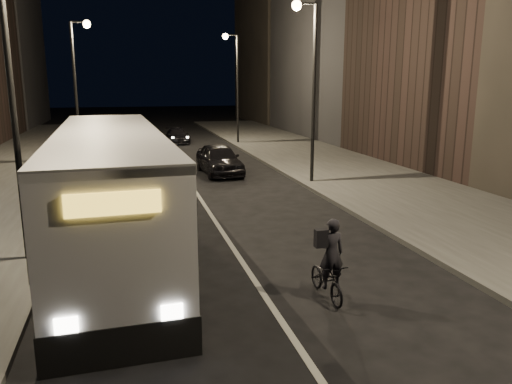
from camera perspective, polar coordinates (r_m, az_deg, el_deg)
ground at (r=11.38m, az=1.45°, el=-12.45°), size 180.00×180.00×0.00m
sidewalk_right at (r=26.89m, az=10.62°, el=2.21°), size 7.00×70.00×0.16m
building_row_right at (r=42.28m, az=12.77°, el=20.00°), size 8.00×61.00×21.00m
streetlight_right_mid at (r=23.40m, az=6.05°, el=13.84°), size 1.20×0.44×8.12m
streetlight_right_far at (r=38.78m, az=-2.53°, el=13.36°), size 1.20×0.44×8.12m
streetlight_left_near at (r=14.12m, az=-25.41°, el=13.63°), size 1.20×0.44×8.12m
streetlight_left_far at (r=32.00m, az=-19.58°, el=12.84°), size 1.20×0.44×8.12m
city_bus at (r=14.79m, az=-16.23°, el=0.70°), size 3.40×13.04×3.48m
cyclist_on_bicycle at (r=11.41m, az=8.24°, el=-9.02°), size 0.63×1.68×1.92m
car_near at (r=26.39m, az=-4.24°, el=3.76°), size 2.12×4.74×1.58m
car_mid at (r=36.70m, az=-13.58°, el=5.64°), size 1.52×3.78×1.22m
car_far at (r=40.30m, az=-8.98°, el=6.35°), size 1.76×3.95×1.12m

